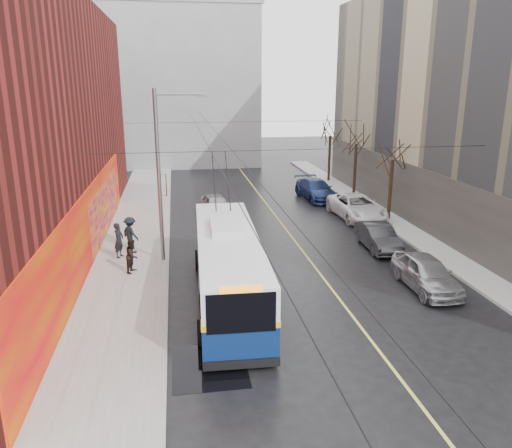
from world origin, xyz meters
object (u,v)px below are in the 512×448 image
(tree_mid, at_px, (357,134))
(following_car, at_px, (216,205))
(tree_near, at_px, (393,149))
(parked_car_b, at_px, (378,237))
(pedestrian_b, at_px, (132,255))
(parked_car_a, at_px, (426,273))
(pedestrian_c, at_px, (130,233))
(streetlight_pole, at_px, (162,172))
(tree_far, at_px, (331,128))
(trolleybus, at_px, (228,265))
(parked_car_d, at_px, (316,189))
(pedestrian_a, at_px, (119,240))
(parked_car_c, at_px, (357,207))

(tree_mid, relative_size, following_car, 1.52)
(tree_mid, bearing_deg, tree_near, -90.00)
(parked_car_b, distance_m, pedestrian_b, 13.75)
(tree_mid, xyz_separation_m, following_car, (-11.71, -3.74, -4.51))
(parked_car_a, bearing_deg, pedestrian_b, 164.11)
(following_car, bearing_deg, pedestrian_c, -134.19)
(following_car, bearing_deg, streetlight_pole, -117.48)
(tree_far, height_order, following_car, tree_far)
(trolleybus, distance_m, parked_car_a, 9.19)
(trolleybus, bearing_deg, parked_car_d, 65.32)
(pedestrian_c, bearing_deg, parked_car_a, -160.03)
(parked_car_a, relative_size, parked_car_d, 0.83)
(tree_mid, height_order, pedestrian_b, tree_mid)
(parked_car_d, distance_m, pedestrian_c, 17.74)
(tree_near, height_order, trolleybus, tree_near)
(tree_far, bearing_deg, pedestrian_a, -132.51)
(parked_car_a, height_order, pedestrian_a, pedestrian_a)
(tree_near, height_order, following_car, tree_near)
(pedestrian_b, distance_m, pedestrian_c, 3.67)
(trolleybus, height_order, parked_car_c, trolleybus)
(following_car, relative_size, pedestrian_c, 2.36)
(tree_near, distance_m, parked_car_a, 12.70)
(trolleybus, bearing_deg, parked_car_a, -0.39)
(pedestrian_b, height_order, pedestrian_c, pedestrian_c)
(tree_mid, height_order, tree_far, tree_mid)
(streetlight_pole, height_order, parked_car_d, streetlight_pole)
(parked_car_a, bearing_deg, trolleybus, 178.26)
(tree_mid, relative_size, parked_car_b, 1.53)
(following_car, xyz_separation_m, pedestrian_c, (-5.40, -7.17, 0.33))
(tree_far, height_order, pedestrian_c, tree_far)
(parked_car_d, relative_size, pedestrian_a, 2.90)
(pedestrian_a, bearing_deg, streetlight_pole, -86.12)
(tree_mid, relative_size, trolleybus, 0.55)
(parked_car_a, xyz_separation_m, pedestrian_c, (-13.92, 7.64, 0.30))
(streetlight_pole, relative_size, pedestrian_c, 4.84)
(parked_car_d, bearing_deg, pedestrian_c, -147.30)
(tree_near, xyz_separation_m, tree_mid, (0.00, 7.00, 0.28))
(parked_car_c, bearing_deg, trolleybus, -133.23)
(pedestrian_a, bearing_deg, parked_car_c, -47.46)
(pedestrian_c, bearing_deg, parked_car_d, -92.92)
(parked_car_b, height_order, parked_car_c, parked_car_c)
(trolleybus, bearing_deg, following_car, 89.39)
(tree_mid, relative_size, parked_car_d, 1.21)
(trolleybus, xyz_separation_m, following_car, (0.64, 14.45, -0.85))
(tree_near, bearing_deg, parked_car_a, -105.48)
(parked_car_a, bearing_deg, parked_car_d, 90.56)
(pedestrian_c, bearing_deg, pedestrian_a, 117.80)
(tree_far, height_order, pedestrian_a, tree_far)
(pedestrian_b, bearing_deg, parked_car_b, -59.86)
(pedestrian_a, bearing_deg, tree_near, -52.25)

